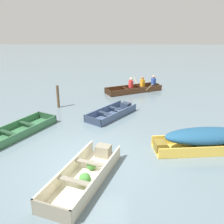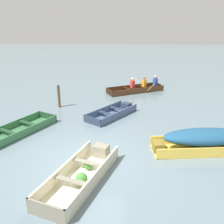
{
  "view_description": "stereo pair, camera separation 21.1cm",
  "coord_description": "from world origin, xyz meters",
  "px_view_note": "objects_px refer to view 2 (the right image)",
  "views": [
    {
      "loc": [
        0.84,
        -6.88,
        4.14
      ],
      "look_at": [
        0.65,
        3.4,
        0.35
      ],
      "focal_mm": 40.0,
      "sensor_mm": 36.0,
      "label": 1
    },
    {
      "loc": [
        1.05,
        -6.87,
        4.14
      ],
      "look_at": [
        0.65,
        3.4,
        0.35
      ],
      "focal_mm": 40.0,
      "sensor_mm": 36.0,
      "label": 2
    }
  ],
  "objects_px": {
    "skiff_yellow_near_moored": "(205,139)",
    "mooring_post": "(59,96)",
    "skiff_green_mid_moored": "(16,131)",
    "skiff_slate_blue_far_moored": "(113,113)",
    "rowboat_dark_varnish_with_crew": "(139,88)",
    "dinghy_cream_foreground": "(83,173)"
  },
  "relations": [
    {
      "from": "skiff_yellow_near_moored",
      "to": "rowboat_dark_varnish_with_crew",
      "type": "distance_m",
      "value": 7.61
    },
    {
      "from": "skiff_yellow_near_moored",
      "to": "dinghy_cream_foreground",
      "type": "bearing_deg",
      "value": -155.94
    },
    {
      "from": "mooring_post",
      "to": "rowboat_dark_varnish_with_crew",
      "type": "bearing_deg",
      "value": 36.59
    },
    {
      "from": "dinghy_cream_foreground",
      "to": "rowboat_dark_varnish_with_crew",
      "type": "relative_size",
      "value": 0.91
    },
    {
      "from": "rowboat_dark_varnish_with_crew",
      "to": "mooring_post",
      "type": "height_order",
      "value": "mooring_post"
    },
    {
      "from": "skiff_green_mid_moored",
      "to": "skiff_slate_blue_far_moored",
      "type": "xyz_separation_m",
      "value": [
        3.7,
        2.16,
        0.02
      ]
    },
    {
      "from": "skiff_green_mid_moored",
      "to": "skiff_slate_blue_far_moored",
      "type": "bearing_deg",
      "value": 30.29
    },
    {
      "from": "skiff_green_mid_moored",
      "to": "dinghy_cream_foreground",
      "type": "bearing_deg",
      "value": -42.39
    },
    {
      "from": "dinghy_cream_foreground",
      "to": "skiff_yellow_near_moored",
      "type": "bearing_deg",
      "value": 24.06
    },
    {
      "from": "skiff_slate_blue_far_moored",
      "to": "mooring_post",
      "type": "height_order",
      "value": "mooring_post"
    },
    {
      "from": "dinghy_cream_foreground",
      "to": "skiff_slate_blue_far_moored",
      "type": "xyz_separation_m",
      "value": [
        0.68,
        4.93,
        -0.04
      ]
    },
    {
      "from": "skiff_green_mid_moored",
      "to": "mooring_post",
      "type": "height_order",
      "value": "mooring_post"
    },
    {
      "from": "rowboat_dark_varnish_with_crew",
      "to": "skiff_yellow_near_moored",
      "type": "bearing_deg",
      "value": -76.95
    },
    {
      "from": "skiff_green_mid_moored",
      "to": "mooring_post",
      "type": "bearing_deg",
      "value": 73.93
    },
    {
      "from": "dinghy_cream_foreground",
      "to": "skiff_slate_blue_far_moored",
      "type": "bearing_deg",
      "value": 82.19
    },
    {
      "from": "skiff_yellow_near_moored",
      "to": "skiff_slate_blue_far_moored",
      "type": "relative_size",
      "value": 1.31
    },
    {
      "from": "skiff_green_mid_moored",
      "to": "mooring_post",
      "type": "relative_size",
      "value": 2.9
    },
    {
      "from": "skiff_yellow_near_moored",
      "to": "mooring_post",
      "type": "xyz_separation_m",
      "value": [
        -5.91,
        4.3,
        0.13
      ]
    },
    {
      "from": "skiff_yellow_near_moored",
      "to": "rowboat_dark_varnish_with_crew",
      "type": "bearing_deg",
      "value": 103.05
    },
    {
      "from": "skiff_green_mid_moored",
      "to": "skiff_yellow_near_moored",
      "type": "bearing_deg",
      "value": -8.78
    },
    {
      "from": "mooring_post",
      "to": "skiff_slate_blue_far_moored",
      "type": "bearing_deg",
      "value": -21.21
    },
    {
      "from": "skiff_yellow_near_moored",
      "to": "skiff_slate_blue_far_moored",
      "type": "xyz_separation_m",
      "value": [
        -3.14,
        3.22,
        -0.32
      ]
    }
  ]
}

